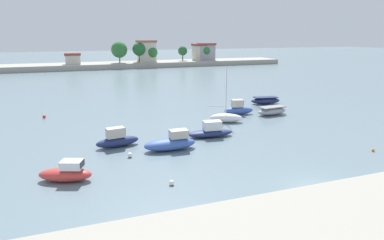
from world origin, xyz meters
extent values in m
plane|color=slate|center=(0.00, 0.00, 0.00)|extent=(400.00, 400.00, 0.00)
ellipsoid|color=#C63833|center=(-16.23, 7.49, 0.48)|extent=(4.09, 2.68, 0.95)
cube|color=silver|center=(-15.73, 7.30, 1.25)|extent=(1.76, 1.49, 0.60)
cube|color=black|center=(-15.03, 7.04, 1.31)|extent=(0.40, 0.90, 0.42)
ellipsoid|color=navy|center=(-11.62, 13.89, 0.47)|extent=(4.23, 1.91, 0.95)
cube|color=#BCB2A3|center=(-11.77, 13.87, 1.40)|extent=(1.77, 1.19, 0.91)
cube|color=black|center=(-10.96, 14.00, 1.49)|extent=(0.21, 0.85, 0.63)
ellipsoid|color=#3856A8|center=(-7.24, 11.34, 0.54)|extent=(4.83, 1.92, 1.08)
cube|color=#BCB2A3|center=(-6.41, 11.32, 1.45)|extent=(1.66, 1.05, 0.74)
cube|color=black|center=(-5.58, 11.31, 1.52)|extent=(0.09, 0.93, 0.52)
ellipsoid|color=navy|center=(-2.25, 13.77, 0.37)|extent=(4.93, 2.06, 0.75)
cube|color=silver|center=(-2.02, 13.75, 1.21)|extent=(1.93, 1.21, 0.92)
cube|color=black|center=(-1.11, 13.65, 1.30)|extent=(0.17, 0.93, 0.64)
ellipsoid|color=white|center=(1.87, 18.52, 0.54)|extent=(4.10, 2.85, 1.07)
cylinder|color=silver|center=(1.81, 18.54, 3.81)|extent=(0.10, 0.10, 5.47)
cylinder|color=#B7B7BC|center=(0.92, 18.94, 1.92)|extent=(1.93, 0.93, 0.08)
ellipsoid|color=#3856A8|center=(5.18, 21.66, 0.51)|extent=(4.03, 1.98, 1.02)
cube|color=#BCB2A3|center=(4.97, 21.70, 1.50)|extent=(1.60, 1.23, 0.94)
cube|color=black|center=(5.68, 21.57, 1.59)|extent=(0.24, 0.88, 0.66)
ellipsoid|color=#9E9EA3|center=(9.16, 19.92, 0.49)|extent=(4.41, 2.09, 0.98)
cube|color=slate|center=(9.16, 19.92, 1.04)|extent=(3.53, 1.74, 0.13)
ellipsoid|color=navy|center=(12.18, 26.34, 0.47)|extent=(4.66, 2.41, 0.95)
cube|color=#161E41|center=(12.18, 26.34, 1.00)|extent=(3.74, 1.99, 0.10)
sphere|color=orange|center=(9.89, 4.63, 0.14)|extent=(0.27, 0.27, 0.27)
sphere|color=white|center=(-9.23, 4.17, 0.19)|extent=(0.37, 0.37, 0.37)
sphere|color=red|center=(-18.78, 28.16, 0.20)|extent=(0.40, 0.40, 0.40)
sphere|color=white|center=(-11.04, 10.64, 0.21)|extent=(0.42, 0.42, 0.42)
cube|color=#9E998C|center=(0.00, 90.15, 0.79)|extent=(107.05, 11.21, 1.58)
cube|color=beige|center=(-14.05, 88.84, 2.84)|extent=(4.15, 3.12, 2.53)
cube|color=brown|center=(-14.05, 88.84, 4.46)|extent=(4.57, 3.43, 0.70)
cube|color=beige|center=(8.38, 90.89, 4.58)|extent=(5.35, 4.55, 6.00)
cube|color=#995B42|center=(8.38, 90.89, 7.93)|extent=(5.89, 5.00, 0.70)
cube|color=beige|center=(26.35, 90.70, 3.94)|extent=(3.91, 3.73, 4.71)
cube|color=brown|center=(26.35, 90.70, 6.64)|extent=(4.30, 4.11, 0.70)
cube|color=#99939E|center=(28.76, 90.23, 4.04)|extent=(5.36, 3.14, 4.93)
cube|color=brown|center=(28.76, 90.23, 6.86)|extent=(5.89, 3.45, 0.70)
cylinder|color=brown|center=(28.25, 90.14, 2.38)|extent=(0.36, 0.36, 1.60)
sphere|color=#2D6B33|center=(28.25, 90.14, 4.73)|extent=(3.89, 3.89, 3.89)
cylinder|color=brown|center=(9.92, 89.19, 2.40)|extent=(0.36, 0.36, 1.63)
sphere|color=#2D6B33|center=(9.92, 89.19, 4.51)|extent=(3.25, 3.25, 3.25)
cylinder|color=brown|center=(5.63, 89.09, 2.77)|extent=(0.36, 0.36, 2.38)
sphere|color=#235B2D|center=(5.63, 89.09, 5.59)|extent=(4.06, 4.06, 4.06)
cylinder|color=brown|center=(20.49, 90.76, 2.55)|extent=(0.36, 0.36, 1.94)
sphere|color=#235B2D|center=(20.49, 90.76, 4.74)|extent=(3.06, 3.06, 3.06)
cylinder|color=brown|center=(-0.46, 89.00, 2.57)|extent=(0.36, 0.36, 1.99)
sphere|color=#2D6B33|center=(-0.46, 89.00, 5.52)|extent=(4.90, 4.90, 4.90)
camera|label=1|loc=(-15.32, -16.75, 10.34)|focal=31.47mm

